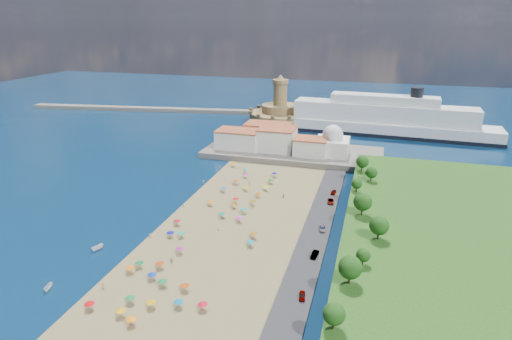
% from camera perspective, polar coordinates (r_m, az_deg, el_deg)
% --- Properties ---
extents(ground, '(700.00, 700.00, 0.00)m').
position_cam_1_polar(ground, '(158.48, -3.91, -5.54)').
color(ground, '#071938').
rests_on(ground, ground).
extents(terrace, '(90.00, 36.00, 3.00)m').
position_cam_1_polar(terrace, '(221.27, 4.94, 2.32)').
color(terrace, '#59544C').
rests_on(terrace, ground).
extents(jetty, '(18.00, 70.00, 2.40)m').
position_cam_1_polar(jetty, '(258.80, 1.68, 4.90)').
color(jetty, '#59544C').
rests_on(jetty, ground).
extents(breakwater, '(199.03, 34.77, 2.60)m').
position_cam_1_polar(breakwater, '(335.44, -12.90, 7.89)').
color(breakwater, '#59544C').
rests_on(breakwater, ground).
extents(waterfront_buildings, '(57.00, 29.00, 11.00)m').
position_cam_1_polar(waterfront_buildings, '(222.79, 1.72, 4.22)').
color(waterfront_buildings, silver).
rests_on(waterfront_buildings, terrace).
extents(domed_building, '(16.00, 16.00, 15.00)m').
position_cam_1_polar(domed_building, '(214.49, 10.14, 3.60)').
color(domed_building, silver).
rests_on(domed_building, terrace).
extents(fortress, '(40.00, 40.00, 32.40)m').
position_cam_1_polar(fortress, '(285.86, 3.21, 7.44)').
color(fortress, olive).
rests_on(fortress, ground).
extents(cruise_ship, '(134.30, 26.20, 29.15)m').
position_cam_1_polar(cruise_ship, '(270.50, 16.50, 6.37)').
color(cruise_ship, black).
rests_on(cruise_ship, ground).
extents(beach_parasols, '(32.02, 114.02, 2.20)m').
position_cam_1_polar(beach_parasols, '(145.59, -6.03, -7.08)').
color(beach_parasols, gray).
rests_on(beach_parasols, beach).
extents(beachgoers, '(37.72, 96.27, 1.88)m').
position_cam_1_polar(beachgoers, '(160.41, -4.44, -4.78)').
color(beachgoers, tan).
rests_on(beachgoers, beach).
extents(moored_boats, '(2.89, 25.36, 1.60)m').
position_cam_1_polar(moored_boats, '(135.88, -22.58, -11.40)').
color(moored_boats, white).
rests_on(moored_boats, ground).
extents(parked_cars, '(2.62, 74.30, 1.45)m').
position_cam_1_polar(parked_cars, '(148.41, 9.06, -7.01)').
color(parked_cars, gray).
rests_on(parked_cars, promenade).
extents(hillside_trees, '(13.56, 106.36, 7.76)m').
position_cam_1_polar(hillside_trees, '(138.17, 13.99, -5.44)').
color(hillside_trees, '#382314').
rests_on(hillside_trees, hillside).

